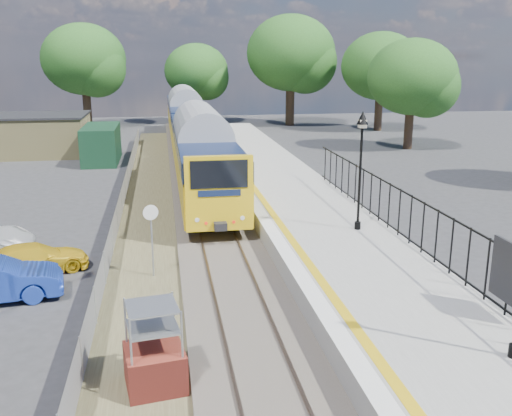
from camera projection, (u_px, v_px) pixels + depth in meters
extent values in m
plane|color=#2D2D30|center=(246.00, 330.00, 16.04)|extent=(120.00, 120.00, 0.00)
cube|color=#473F38|center=(214.00, 226.00, 25.54)|extent=(3.40, 80.00, 0.20)
cube|color=#4C472D|center=(147.00, 245.00, 23.20)|extent=(2.60, 70.00, 0.06)
cube|color=brown|center=(198.00, 224.00, 25.40)|extent=(0.07, 80.00, 0.14)
cube|color=brown|center=(230.00, 223.00, 25.62)|extent=(0.07, 80.00, 0.14)
cube|color=gray|center=(316.00, 227.00, 24.21)|extent=(5.00, 70.00, 0.90)
cube|color=silver|center=(264.00, 219.00, 23.73)|extent=(0.50, 70.00, 0.01)
cube|color=gold|center=(276.00, 218.00, 23.81)|extent=(0.30, 70.00, 0.01)
cylinder|color=black|center=(358.00, 225.00, 22.32)|extent=(0.24, 0.24, 0.30)
cylinder|color=black|center=(360.00, 179.00, 21.84)|extent=(0.10, 0.10, 3.70)
cube|color=black|center=(362.00, 128.00, 21.34)|extent=(0.08, 0.08, 0.30)
cube|color=beige|center=(362.00, 124.00, 21.29)|extent=(0.26, 0.26, 0.30)
cone|color=black|center=(363.00, 118.00, 21.23)|extent=(0.44, 0.44, 0.50)
cube|color=black|center=(431.00, 207.00, 18.76)|extent=(0.05, 26.00, 0.05)
cube|color=black|center=(508.00, 272.00, 14.61)|extent=(0.08, 1.40, 1.60)
cube|color=tan|center=(34.00, 135.00, 44.27)|extent=(8.00, 6.00, 3.00)
cube|color=black|center=(31.00, 115.00, 43.87)|extent=(8.20, 6.20, 0.15)
cube|color=#12321F|center=(101.00, 144.00, 41.37)|extent=(2.40, 6.00, 2.60)
cylinder|color=#332319|center=(87.00, 109.00, 61.63)|extent=(0.88, 0.88, 3.85)
ellipsoid|color=#254F1A|center=(84.00, 59.00, 60.29)|extent=(8.80, 8.80, 7.48)
cylinder|color=#332319|center=(197.00, 109.00, 65.52)|extent=(0.72, 0.72, 3.15)
ellipsoid|color=#254F1A|center=(196.00, 71.00, 64.41)|extent=(7.20, 7.20, 6.12)
cylinder|color=#332319|center=(290.00, 106.00, 63.14)|extent=(0.96, 0.96, 4.20)
ellipsoid|color=#254F1A|center=(291.00, 53.00, 61.67)|extent=(9.60, 9.60, 8.16)
cylinder|color=#332319|center=(378.00, 113.00, 58.77)|extent=(0.80, 0.80, 3.50)
ellipsoid|color=#254F1A|center=(381.00, 66.00, 57.54)|extent=(8.00, 8.00, 6.80)
cylinder|color=#332319|center=(408.00, 130.00, 47.06)|extent=(0.72, 0.72, 3.15)
ellipsoid|color=#254F1A|center=(412.00, 77.00, 45.95)|extent=(7.20, 7.20, 6.12)
cube|color=gold|center=(201.00, 162.00, 32.12)|extent=(2.80, 20.00, 1.90)
cube|color=#101C3C|center=(201.00, 139.00, 31.79)|extent=(2.82, 20.00, 0.90)
cube|color=black|center=(201.00, 139.00, 31.79)|extent=(2.82, 18.00, 0.70)
cube|color=black|center=(202.00, 182.00, 32.43)|extent=(2.00, 18.00, 0.45)
cube|color=gold|center=(185.00, 122.00, 51.76)|extent=(2.80, 20.00, 1.90)
cube|color=#101C3C|center=(185.00, 107.00, 51.42)|extent=(2.82, 20.00, 0.90)
cube|color=black|center=(185.00, 107.00, 51.42)|extent=(2.82, 18.00, 0.70)
cube|color=black|center=(186.00, 135.00, 52.06)|extent=(2.00, 18.00, 0.45)
cube|color=black|center=(219.00, 174.00, 22.04)|extent=(2.24, 0.04, 1.10)
cube|color=maroon|center=(155.00, 369.00, 13.10)|extent=(1.49, 1.49, 1.01)
cylinder|color=#999EA3|center=(152.00, 245.00, 19.55)|extent=(0.06, 0.06, 2.36)
cylinder|color=silver|center=(151.00, 213.00, 19.20)|extent=(0.52, 0.18, 0.53)
imported|color=gold|center=(35.00, 259.00, 20.15)|extent=(3.96, 2.57, 1.07)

